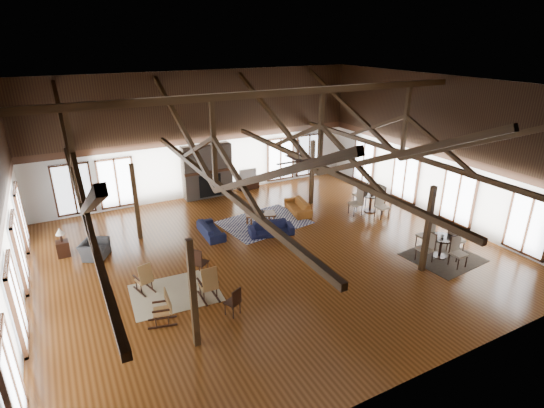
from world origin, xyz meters
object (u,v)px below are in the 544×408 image
tv_console (248,184)px  armchair (94,249)px  coffee_table (260,215)px  cafe_table_near (441,243)px  sofa_navy_left (211,229)px  cafe_table_far (371,200)px  sofa_navy_front (271,229)px  sofa_orange (298,206)px

tv_console → armchair: bearing=-153.0°
coffee_table → tv_console: size_ratio=1.25×
coffee_table → cafe_table_near: cafe_table_near is taller
sofa_navy_left → cafe_table_far: size_ratio=0.79×
sofa_navy_left → tv_console: tv_console is taller
armchair → cafe_table_far: (11.60, -1.29, 0.26)m
coffee_table → cafe_table_near: bearing=-31.7°
sofa_navy_front → cafe_table_near: size_ratio=0.86×
sofa_navy_front → armchair: 6.63m
sofa_orange → tv_console: size_ratio=1.65×
sofa_orange → cafe_table_near: 6.43m
sofa_orange → cafe_table_far: (2.95, -1.46, 0.30)m
cafe_table_far → cafe_table_near: bearing=-96.9°
sofa_navy_front → sofa_orange: (2.15, 1.50, 0.01)m
coffee_table → cafe_table_near: 7.17m
armchair → cafe_table_far: cafe_table_far is taller
tv_console → sofa_navy_left: bearing=-130.0°
coffee_table → cafe_table_far: size_ratio=0.64×
sofa_navy_front → sofa_navy_left: (-2.17, 1.07, -0.01)m
armchair → cafe_table_near: 12.49m
sofa_navy_front → coffee_table: bearing=99.0°
sofa_orange → cafe_table_far: size_ratio=0.84×
sofa_navy_front → coffee_table: 1.15m
sofa_navy_left → cafe_table_near: (6.73, -5.52, 0.29)m
sofa_navy_front → cafe_table_near: (4.56, -4.46, 0.28)m
coffee_table → tv_console: tv_console is taller
sofa_orange → armchair: armchair is taller
sofa_navy_left → cafe_table_near: bearing=-128.3°
sofa_orange → cafe_table_near: size_ratio=0.89×
armchair → cafe_table_near: size_ratio=0.46×
coffee_table → armchair: size_ratio=1.46×
sofa_navy_left → tv_console: 5.64m
sofa_navy_left → sofa_orange: size_ratio=0.94×
armchair → sofa_navy_front: bearing=-72.2°
sofa_navy_left → armchair: (-4.33, 0.26, 0.06)m
cafe_table_far → coffee_table: bearing=167.8°
coffee_table → tv_console: bearing=91.7°
sofa_navy_left → coffee_table: sofa_navy_left is taller
sofa_orange → cafe_table_far: cafe_table_far is taller
cafe_table_near → cafe_table_far: bearing=83.1°
sofa_orange → armchair: size_ratio=1.92×
sofa_orange → cafe_table_near: (2.41, -5.96, 0.27)m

